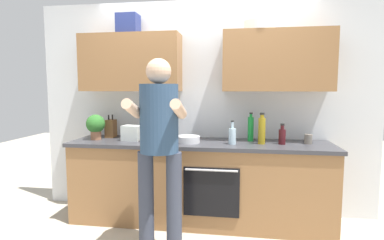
{
  "coord_description": "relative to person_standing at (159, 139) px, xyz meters",
  "views": [
    {
      "loc": [
        0.41,
        -3.24,
        1.48
      ],
      "look_at": [
        -0.06,
        -0.1,
        1.15
      ],
      "focal_mm": 28.33,
      "sensor_mm": 36.0,
      "label": 1
    }
  ],
  "objects": [
    {
      "name": "knife_block",
      "position": [
        -0.81,
        0.83,
        -0.03
      ],
      "size": [
        0.1,
        0.14,
        0.27
      ],
      "color": "brown",
      "rests_on": "counter"
    },
    {
      "name": "cup_stoneware",
      "position": [
        1.42,
        0.72,
        -0.08
      ],
      "size": [
        0.08,
        0.08,
        0.1
      ],
      "primitive_type": "cylinder",
      "color": "slate",
      "rests_on": "counter"
    },
    {
      "name": "bottle_water",
      "position": [
        0.63,
        0.59,
        -0.04
      ],
      "size": [
        0.08,
        0.08,
        0.25
      ],
      "color": "silver",
      "rests_on": "counter"
    },
    {
      "name": "bottle_soda",
      "position": [
        0.83,
        0.8,
        0.01
      ],
      "size": [
        0.06,
        0.06,
        0.32
      ],
      "color": "#198C33",
      "rests_on": "counter"
    },
    {
      "name": "bottle_soy",
      "position": [
        -0.29,
        0.56,
        -0.03
      ],
      "size": [
        0.05,
        0.05,
        0.24
      ],
      "color": "black",
      "rests_on": "counter"
    },
    {
      "name": "bottle_wine",
      "position": [
        1.15,
        0.66,
        -0.04
      ],
      "size": [
        0.07,
        0.07,
        0.22
      ],
      "color": "#471419",
      "rests_on": "counter"
    },
    {
      "name": "bottle_oil",
      "position": [
        0.94,
        0.65,
        0.01
      ],
      "size": [
        0.08,
        0.08,
        0.33
      ],
      "color": "olive",
      "rests_on": "counter"
    },
    {
      "name": "bottle_vinegar",
      "position": [
        -0.24,
        0.64,
        0.0
      ],
      "size": [
        0.07,
        0.07,
        0.31
      ],
      "color": "brown",
      "rests_on": "counter"
    },
    {
      "name": "person_standing",
      "position": [
        0.0,
        0.0,
        0.0
      ],
      "size": [
        0.49,
        0.45,
        1.74
      ],
      "color": "#383D4C",
      "rests_on": "ground"
    },
    {
      "name": "mixing_bowl",
      "position": [
        0.16,
        0.6,
        -0.1
      ],
      "size": [
        0.25,
        0.25,
        0.07
      ],
      "primitive_type": "cylinder",
      "color": "silver",
      "rests_on": "counter"
    },
    {
      "name": "ground_plane",
      "position": [
        0.27,
        0.67,
        -1.03
      ],
      "size": [
        12.0,
        12.0,
        0.0
      ],
      "primitive_type": "plane",
      "color": "#B2A893"
    },
    {
      "name": "grocery_bag_produce",
      "position": [
        -0.48,
        0.64,
        -0.05
      ],
      "size": [
        0.23,
        0.18,
        0.17
      ],
      "primitive_type": "cube",
      "rotation": [
        0.0,
        0.0,
        -0.2
      ],
      "color": "silver",
      "rests_on": "counter"
    },
    {
      "name": "potted_herb",
      "position": [
        -0.91,
        0.65,
        0.03
      ],
      "size": [
        0.21,
        0.21,
        0.29
      ],
      "color": "#9E6647",
      "rests_on": "counter"
    },
    {
      "name": "counter",
      "position": [
        0.27,
        0.67,
        -0.58
      ],
      "size": [
        2.84,
        0.67,
        0.9
      ],
      "color": "olive",
      "rests_on": "ground"
    },
    {
      "name": "back_wall_unit",
      "position": [
        0.27,
        0.94,
        0.46
      ],
      "size": [
        4.0,
        0.39,
        2.5
      ],
      "color": "silver",
      "rests_on": "ground"
    }
  ]
}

